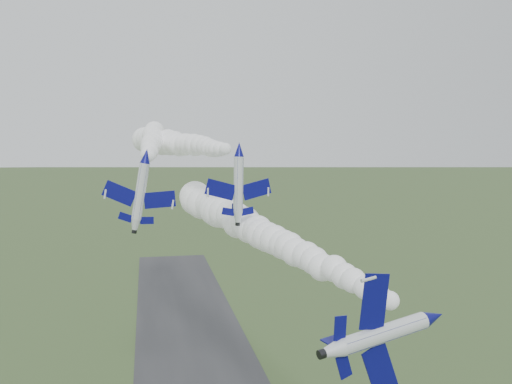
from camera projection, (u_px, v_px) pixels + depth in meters
jet_lead at (434, 317)px, 47.83m from camera, size 4.64×12.32×10.22m
smoke_trail_jet_lead at (259, 232)px, 79.30m from camera, size 22.07×63.95×5.79m
jet_pair_left at (146, 156)px, 74.65m from camera, size 9.41×11.39×3.08m
smoke_trail_jet_pair_left at (152, 140)px, 109.79m from camera, size 9.89×66.70×4.89m
jet_pair_right at (239, 149)px, 77.63m from camera, size 9.75×11.42×2.84m
smoke_trail_jet_pair_right at (176, 143)px, 109.25m from camera, size 20.48×64.00×5.89m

